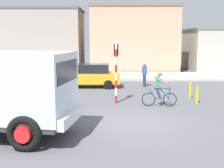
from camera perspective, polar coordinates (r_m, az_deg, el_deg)
ground_plane at (r=12.24m, az=4.04°, el=-7.34°), size 120.00×120.00×0.00m
sidewalk_far at (r=26.26m, az=1.90°, el=1.47°), size 80.00×5.00×0.16m
cyclist at (r=15.18m, az=8.87°, el=-0.94°), size 1.73×0.51×1.72m
traffic_light_pole at (r=15.65m, az=0.82°, el=3.89°), size 0.24×0.43×3.20m
car_red_near at (r=20.89m, az=-3.88°, el=1.63°), size 4.02×1.92×1.60m
pedestrian_near_kerb at (r=21.15m, az=6.16°, el=1.77°), size 0.34×0.22×1.62m
bollard_near at (r=16.30m, az=15.74°, el=-1.98°), size 0.14×0.14×0.90m
bollard_far at (r=17.63m, az=14.52°, el=-1.14°), size 0.14×0.14×0.90m
building_corner_left at (r=33.86m, az=-15.04°, el=8.04°), size 11.21×6.58×6.33m
building_mid_block at (r=31.95m, az=4.04°, el=8.42°), size 8.78×6.42×6.47m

